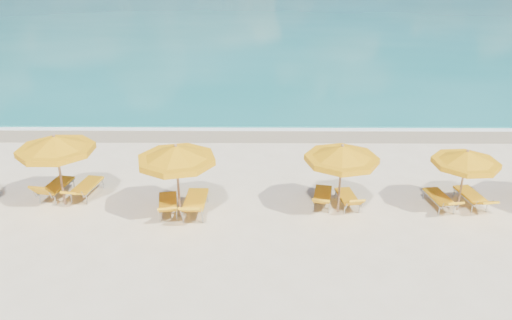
{
  "coord_description": "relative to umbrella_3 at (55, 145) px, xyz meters",
  "views": [
    {
      "loc": [
        0.1,
        -13.78,
        7.78
      ],
      "look_at": [
        0.0,
        1.5,
        1.2
      ],
      "focal_mm": 35.0,
      "sensor_mm": 36.0,
      "label": 1
    }
  ],
  "objects": [
    {
      "name": "ground_plane",
      "position": [
        6.23,
        -0.58,
        -2.08
      ],
      "size": [
        120.0,
        120.0,
        0.0
      ],
      "primitive_type": "plane",
      "color": "beige"
    },
    {
      "name": "ocean",
      "position": [
        6.23,
        47.42,
        -2.08
      ],
      "size": [
        120.0,
        80.0,
        0.3
      ],
      "primitive_type": "cube",
      "color": "#14706E",
      "rests_on": "ground"
    },
    {
      "name": "wet_sand_band",
      "position": [
        6.23,
        6.82,
        -2.08
      ],
      "size": [
        120.0,
        2.6,
        0.01
      ],
      "primitive_type": "cube",
      "color": "tan",
      "rests_on": "ground"
    },
    {
      "name": "foam_line",
      "position": [
        6.23,
        7.62,
        -2.08
      ],
      "size": [
        120.0,
        1.2,
        0.03
      ],
      "primitive_type": "cube",
      "color": "white",
      "rests_on": "ground"
    },
    {
      "name": "whitecap_near",
      "position": [
        0.23,
        16.42,
        -2.08
      ],
      "size": [
        14.0,
        0.36,
        0.05
      ],
      "primitive_type": "cube",
      "color": "white",
      "rests_on": "ground"
    },
    {
      "name": "whitecap_far",
      "position": [
        14.23,
        23.42,
        -2.08
      ],
      "size": [
        18.0,
        0.3,
        0.05
      ],
      "primitive_type": "cube",
      "color": "white",
      "rests_on": "ground"
    },
    {
      "name": "umbrella_3",
      "position": [
        0.0,
        0.0,
        0.0
      ],
      "size": [
        3.15,
        3.15,
        2.44
      ],
      "rotation": [
        0.0,
        0.0,
        0.39
      ],
      "color": "#9B704D",
      "rests_on": "ground"
    },
    {
      "name": "umbrella_4",
      "position": [
        3.88,
        -0.74,
        -0.02
      ],
      "size": [
        2.72,
        2.72,
        2.43
      ],
      "rotation": [
        0.0,
        0.0,
        -0.15
      ],
      "color": "#9B704D",
      "rests_on": "ground"
    },
    {
      "name": "umbrella_5",
      "position": [
        8.84,
        -0.44,
        -0.11
      ],
      "size": [
        2.58,
        2.58,
        2.32
      ],
      "rotation": [
        0.0,
        0.0,
        -0.14
      ],
      "color": "#9B704D",
      "rests_on": "ground"
    },
    {
      "name": "umbrella_6",
      "position": [
        12.68,
        -0.29,
        -0.31
      ],
      "size": [
        2.59,
        2.59,
        2.08
      ],
      "rotation": [
        0.0,
        0.0,
        -0.31
      ],
      "color": "#9B704D",
      "rests_on": "ground"
    },
    {
      "name": "lounger_3_left",
      "position": [
        -0.47,
        0.56,
        -1.85
      ],
      "size": [
        0.89,
        1.86,
        0.87
      ],
      "rotation": [
        0.0,
        0.0,
        -0.16
      ],
      "color": "#A5A8AD",
      "rests_on": "ground"
    },
    {
      "name": "lounger_3_right",
      "position": [
        0.54,
        0.6,
        -1.86
      ],
      "size": [
        0.89,
        1.92,
        0.71
      ],
      "rotation": [
        0.0,
        0.0,
        -0.17
      ],
      "color": "#A5A8AD",
      "rests_on": "ground"
    },
    {
      "name": "lounger_4_left",
      "position": [
        3.47,
        -0.54,
        -1.87
      ],
      "size": [
        0.85,
        1.8,
        0.74
      ],
      "rotation": [
        0.0,
        0.0,
        0.17
      ],
      "color": "#A5A8AD",
      "rests_on": "ground"
    },
    {
      "name": "lounger_4_right",
      "position": [
        4.34,
        -0.54,
        -1.84
      ],
      "size": [
        0.72,
        2.05,
        0.86
      ],
      "rotation": [
        0.0,
        0.0,
        -0.02
      ],
      "color": "#A5A8AD",
      "rests_on": "ground"
    },
    {
      "name": "lounger_5_left",
      "position": [
        8.4,
        0.03,
        -1.88
      ],
      "size": [
        0.85,
        1.76,
        0.72
      ],
      "rotation": [
        0.0,
        0.0,
        -0.18
      ],
      "color": "#A5A8AD",
      "rests_on": "ground"
    },
    {
      "name": "lounger_5_right",
      "position": [
        9.2,
        -0.07,
        -1.89
      ],
      "size": [
        0.74,
        1.64,
        0.72
      ],
      "rotation": [
        0.0,
        0.0,
        0.14
      ],
      "color": "#A5A8AD",
      "rests_on": "ground"
    },
    {
      "name": "lounger_6_left",
      "position": [
        12.15,
        -0.09,
        -1.88
      ],
      "size": [
        0.79,
        1.73,
        0.69
      ],
      "rotation": [
        0.0,
        0.0,
        0.15
      ],
      "color": "#A5A8AD",
      "rests_on": "ground"
    },
    {
      "name": "lounger_6_right",
      "position": [
        13.22,
        0.05,
        -1.88
      ],
      "size": [
        0.83,
        1.8,
        0.66
      ],
      "rotation": [
        0.0,
        0.0,
        0.16
      ],
      "color": "#A5A8AD",
      "rests_on": "ground"
    }
  ]
}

